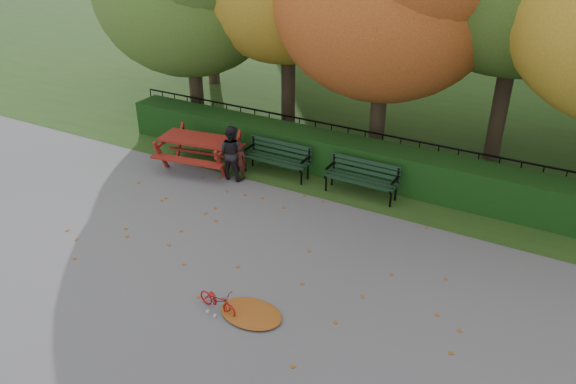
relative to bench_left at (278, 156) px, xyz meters
The scene contains 12 objects.
ground 3.96m from the bench_left, 70.65° to the right, with size 90.00×90.00×0.00m, color slate.
grass_strip 10.39m from the bench_left, 82.81° to the left, with size 90.00×90.00×0.00m, color #203D15.
hedge 1.53m from the bench_left, 31.58° to the left, with size 13.00×0.90×1.00m, color black.
iron_fence 2.06m from the bench_left, 50.89° to the left, with size 14.00×0.04×1.02m.
bench_left is the anchor object (origin of this frame).
bench_right 2.40m from the bench_left, ahead, with size 1.80×0.57×0.88m.
picnic_table 2.17m from the bench_left, 161.13° to the right, with size 2.27×1.94×0.99m.
leaf_pile 5.74m from the bench_left, 65.16° to the right, with size 1.19×0.82×0.08m, color brown.
leaf_scatter 3.68m from the bench_left, 69.08° to the right, with size 9.00×5.70×0.01m, color brown, non-canonical shape.
child 1.03m from the bench_left, 135.69° to the right, with size 0.36×0.24×0.98m, color #3A1512.
adult 1.24m from the bench_left, 139.17° to the right, with size 0.71×0.56×1.47m, color black.
bicycle 5.66m from the bench_left, 71.39° to the right, with size 0.30×0.87×0.45m, color #9B0E0E.
Camera 1 is at (5.43, -8.00, 6.71)m, focal length 35.00 mm.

